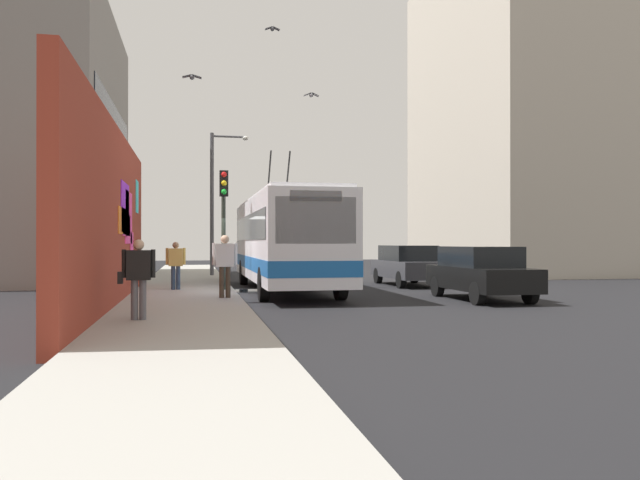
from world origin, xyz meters
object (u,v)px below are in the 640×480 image
object	(u,v)px
city_bus	(285,239)
parked_car_black	(480,272)
street_lamp	(216,194)
pedestrian_midblock	(176,262)
parked_car_dark_gray	(408,264)
traffic_light	(224,209)
pedestrian_at_curb	(225,261)
pedestrian_near_wall	(138,273)

from	to	relation	value
city_bus	parked_car_black	distance (m)	6.92
street_lamp	pedestrian_midblock	bearing A→B (deg)	169.64
city_bus	parked_car_dark_gray	xyz separation A→B (m)	(1.97, -5.20, -0.99)
traffic_light	pedestrian_at_curb	bearing A→B (deg)	177.90
traffic_light	pedestrian_near_wall	bearing A→B (deg)	165.04
parked_car_dark_gray	city_bus	bearing A→B (deg)	110.76
city_bus	pedestrian_midblock	distance (m)	3.81
traffic_light	street_lamp	world-z (taller)	street_lamp
pedestrian_near_wall	pedestrian_at_curb	world-z (taller)	pedestrian_at_curb
pedestrian_midblock	pedestrian_at_curb	world-z (taller)	pedestrian_at_curb
parked_car_dark_gray	pedestrian_near_wall	xyz separation A→B (m)	(-10.65, 9.42, 0.25)
pedestrian_at_curb	traffic_light	xyz separation A→B (m)	(3.00, -0.11, 1.61)
parked_car_dark_gray	parked_car_black	bearing A→B (deg)	180.00
pedestrian_at_curb	traffic_light	size ratio (longest dim) A/B	0.45
parked_car_dark_gray	pedestrian_midblock	distance (m)	9.24
city_bus	traffic_light	world-z (taller)	city_bus
parked_car_dark_gray	pedestrian_at_curb	size ratio (longest dim) A/B	2.55
pedestrian_midblock	street_lamp	bearing A→B (deg)	-10.36
parked_car_dark_gray	pedestrian_near_wall	distance (m)	14.22
parked_car_dark_gray	traffic_light	bearing A→B (deg)	111.57
pedestrian_midblock	traffic_light	size ratio (longest dim) A/B	0.40
pedestrian_midblock	street_lamp	world-z (taller)	street_lamp
pedestrian_midblock	street_lamp	size ratio (longest dim) A/B	0.23
parked_car_dark_gray	traffic_light	xyz separation A→B (m)	(-2.91, 7.35, 1.97)
pedestrian_midblock	pedestrian_at_curb	bearing A→B (deg)	-157.21
pedestrian_at_curb	street_lamp	bearing A→B (deg)	-0.97
parked_car_dark_gray	pedestrian_midblock	xyz separation A→B (m)	(-2.50, 8.89, 0.22)
parked_car_black	pedestrian_midblock	size ratio (longest dim) A/B	2.76
parked_car_black	traffic_light	world-z (taller)	traffic_light
city_bus	street_lamp	bearing A→B (deg)	13.65
parked_car_dark_gray	pedestrian_near_wall	bearing A→B (deg)	138.52
parked_car_black	pedestrian_midblock	distance (m)	9.72
parked_car_black	traffic_light	size ratio (longest dim) A/B	1.10
city_bus	street_lamp	world-z (taller)	street_lamp
traffic_light	street_lamp	distance (m)	9.46
city_bus	parked_car_black	world-z (taller)	city_bus
city_bus	traffic_light	distance (m)	2.54
city_bus	street_lamp	xyz separation A→B (m)	(8.45, 2.05, 2.19)
traffic_light	parked_car_dark_gray	bearing A→B (deg)	-68.43
pedestrian_at_curb	pedestrian_near_wall	bearing A→B (deg)	157.56
pedestrian_at_curb	street_lamp	distance (m)	12.70
pedestrian_at_curb	city_bus	bearing A→B (deg)	-29.86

